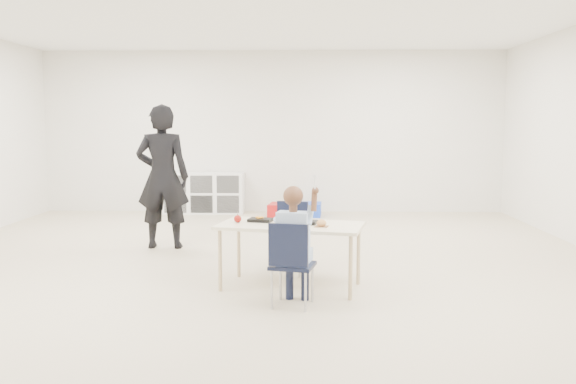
{
  "coord_description": "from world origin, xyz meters",
  "views": [
    {
      "loc": [
        0.5,
        -6.15,
        1.55
      ],
      "look_at": [
        0.36,
        0.04,
        0.85
      ],
      "focal_mm": 38.0,
      "sensor_mm": 36.0,
      "label": 1
    }
  ],
  "objects_px": {
    "chair_near": "(293,263)",
    "adult": "(163,177)",
    "child": "(293,239)",
    "cubby_shelf": "(203,193)",
    "table": "(291,256)"
  },
  "relations": [
    {
      "from": "chair_near",
      "to": "adult",
      "type": "xyz_separation_m",
      "value": [
        -1.65,
        2.41,
        0.52
      ]
    },
    {
      "from": "child",
      "to": "adult",
      "type": "xyz_separation_m",
      "value": [
        -1.65,
        2.41,
        0.31
      ]
    },
    {
      "from": "cubby_shelf",
      "to": "adult",
      "type": "height_order",
      "value": "adult"
    },
    {
      "from": "child",
      "to": "chair_near",
      "type": "bearing_deg",
      "value": 0.0
    },
    {
      "from": "chair_near",
      "to": "child",
      "type": "relative_size",
      "value": 0.63
    },
    {
      "from": "table",
      "to": "cubby_shelf",
      "type": "distance_m",
      "value": 5.06
    },
    {
      "from": "table",
      "to": "chair_near",
      "type": "xyz_separation_m",
      "value": [
        0.03,
        -0.57,
        0.06
      ]
    },
    {
      "from": "table",
      "to": "adult",
      "type": "xyz_separation_m",
      "value": [
        -1.62,
        1.83,
        0.58
      ]
    },
    {
      "from": "chair_near",
      "to": "cubby_shelf",
      "type": "height_order",
      "value": "chair_near"
    },
    {
      "from": "table",
      "to": "cubby_shelf",
      "type": "height_order",
      "value": "cubby_shelf"
    },
    {
      "from": "table",
      "to": "adult",
      "type": "height_order",
      "value": "adult"
    },
    {
      "from": "table",
      "to": "cubby_shelf",
      "type": "bearing_deg",
      "value": 120.97
    },
    {
      "from": "table",
      "to": "cubby_shelf",
      "type": "relative_size",
      "value": 1.03
    },
    {
      "from": "chair_near",
      "to": "cubby_shelf",
      "type": "xyz_separation_m",
      "value": [
        -1.63,
        5.37,
        -0.02
      ]
    },
    {
      "from": "table",
      "to": "chair_near",
      "type": "height_order",
      "value": "chair_near"
    }
  ]
}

